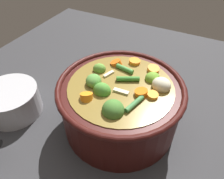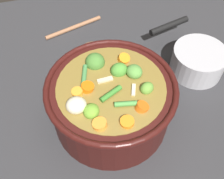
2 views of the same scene
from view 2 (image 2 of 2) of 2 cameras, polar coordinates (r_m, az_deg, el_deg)
The scene contains 4 objects.
ground_plane at distance 0.65m, azimuth -0.18°, elevation -5.92°, with size 1.10×1.10×0.00m, color #2D2D30.
cooking_pot at distance 0.59m, azimuth -0.22°, elevation -2.51°, with size 0.28×0.28×0.15m.
wooden_spoon at distance 0.81m, azimuth -5.73°, elevation 10.21°, with size 0.18×0.18×0.01m.
small_saucepan at distance 0.75m, azimuth 17.74°, elevation 6.02°, with size 0.22×0.17×0.07m.
Camera 2 is at (0.33, -0.08, 0.55)m, focal length 42.71 mm.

